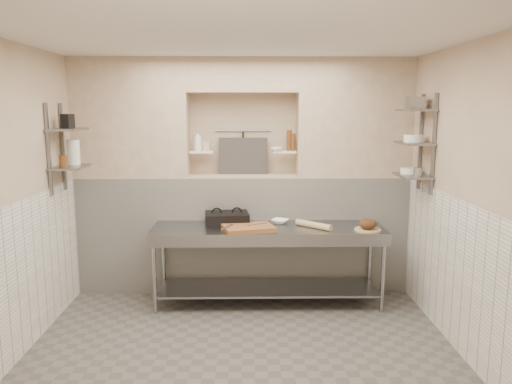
{
  "coord_description": "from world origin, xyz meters",
  "views": [
    {
      "loc": [
        0.05,
        -4.27,
        2.21
      ],
      "look_at": [
        0.14,
        0.9,
        1.35
      ],
      "focal_mm": 35.0,
      "sensor_mm": 36.0,
      "label": 1
    }
  ],
  "objects_px": {
    "bottle_soap": "(198,141)",
    "jug_left": "(73,152)",
    "panini_press": "(227,218)",
    "bowl_alcove": "(276,149)",
    "cutting_board": "(248,228)",
    "mixing_bowl": "(280,221)",
    "rolling_pin": "(313,225)",
    "prep_table": "(268,249)",
    "bread_loaf": "(368,224)"
  },
  "relations": [
    {
      "from": "mixing_bowl",
      "to": "bread_loaf",
      "type": "relative_size",
      "value": 1.01
    },
    {
      "from": "prep_table",
      "to": "bread_loaf",
      "type": "height_order",
      "value": "bread_loaf"
    },
    {
      "from": "jug_left",
      "to": "bread_loaf",
      "type": "bearing_deg",
      "value": -2.83
    },
    {
      "from": "bottle_soap",
      "to": "bread_loaf",
      "type": "bearing_deg",
      "value": -20.53
    },
    {
      "from": "panini_press",
      "to": "bottle_soap",
      "type": "bearing_deg",
      "value": 126.36
    },
    {
      "from": "panini_press",
      "to": "rolling_pin",
      "type": "height_order",
      "value": "panini_press"
    },
    {
      "from": "mixing_bowl",
      "to": "bowl_alcove",
      "type": "relative_size",
      "value": 1.32
    },
    {
      "from": "prep_table",
      "to": "rolling_pin",
      "type": "distance_m",
      "value": 0.58
    },
    {
      "from": "prep_table",
      "to": "mixing_bowl",
      "type": "bearing_deg",
      "value": 54.1
    },
    {
      "from": "panini_press",
      "to": "mixing_bowl",
      "type": "height_order",
      "value": "panini_press"
    },
    {
      "from": "bottle_soap",
      "to": "jug_left",
      "type": "height_order",
      "value": "bottle_soap"
    },
    {
      "from": "cutting_board",
      "to": "mixing_bowl",
      "type": "height_order",
      "value": "cutting_board"
    },
    {
      "from": "bowl_alcove",
      "to": "panini_press",
      "type": "bearing_deg",
      "value": -148.48
    },
    {
      "from": "bowl_alcove",
      "to": "jug_left",
      "type": "distance_m",
      "value": 2.3
    },
    {
      "from": "rolling_pin",
      "to": "bread_loaf",
      "type": "height_order",
      "value": "bread_loaf"
    },
    {
      "from": "bottle_soap",
      "to": "cutting_board",
      "type": "bearing_deg",
      "value": -48.41
    },
    {
      "from": "bottle_soap",
      "to": "jug_left",
      "type": "bearing_deg",
      "value": -156.81
    },
    {
      "from": "bottle_soap",
      "to": "jug_left",
      "type": "xyz_separation_m",
      "value": [
        -1.3,
        -0.56,
        -0.09
      ]
    },
    {
      "from": "mixing_bowl",
      "to": "bread_loaf",
      "type": "height_order",
      "value": "bread_loaf"
    },
    {
      "from": "prep_table",
      "to": "bowl_alcove",
      "type": "xyz_separation_m",
      "value": [
        0.12,
        0.53,
        1.09
      ]
    },
    {
      "from": "prep_table",
      "to": "bottle_soap",
      "type": "xyz_separation_m",
      "value": [
        -0.83,
        0.56,
        1.19
      ]
    },
    {
      "from": "bread_loaf",
      "to": "bowl_alcove",
      "type": "distance_m",
      "value": 1.41
    },
    {
      "from": "panini_press",
      "to": "bread_loaf",
      "type": "bearing_deg",
      "value": -17.95
    },
    {
      "from": "panini_press",
      "to": "bottle_soap",
      "type": "height_order",
      "value": "bottle_soap"
    },
    {
      "from": "jug_left",
      "to": "bottle_soap",
      "type": "bearing_deg",
      "value": 23.19
    },
    {
      "from": "bottle_soap",
      "to": "rolling_pin",
      "type": "bearing_deg",
      "value": -24.01
    },
    {
      "from": "prep_table",
      "to": "mixing_bowl",
      "type": "height_order",
      "value": "mixing_bowl"
    },
    {
      "from": "mixing_bowl",
      "to": "bottle_soap",
      "type": "distance_m",
      "value": 1.38
    },
    {
      "from": "cutting_board",
      "to": "bottle_soap",
      "type": "distance_m",
      "value": 1.29
    },
    {
      "from": "panini_press",
      "to": "bowl_alcove",
      "type": "relative_size",
      "value": 3.59
    },
    {
      "from": "mixing_bowl",
      "to": "bread_loaf",
      "type": "distance_m",
      "value": 1.01
    },
    {
      "from": "prep_table",
      "to": "bowl_alcove",
      "type": "distance_m",
      "value": 1.22
    },
    {
      "from": "panini_press",
      "to": "jug_left",
      "type": "distance_m",
      "value": 1.84
    },
    {
      "from": "prep_table",
      "to": "panini_press",
      "type": "bearing_deg",
      "value": 160.57
    },
    {
      "from": "prep_table",
      "to": "bottle_soap",
      "type": "bearing_deg",
      "value": 146.11
    },
    {
      "from": "bread_loaf",
      "to": "rolling_pin",
      "type": "bearing_deg",
      "value": 168.05
    },
    {
      "from": "mixing_bowl",
      "to": "rolling_pin",
      "type": "distance_m",
      "value": 0.43
    },
    {
      "from": "rolling_pin",
      "to": "bottle_soap",
      "type": "bearing_deg",
      "value": 155.99
    },
    {
      "from": "panini_press",
      "to": "cutting_board",
      "type": "relative_size",
      "value": 0.97
    },
    {
      "from": "bowl_alcove",
      "to": "prep_table",
      "type": "bearing_deg",
      "value": -102.41
    },
    {
      "from": "bowl_alcove",
      "to": "mixing_bowl",
      "type": "bearing_deg",
      "value": -85.2
    },
    {
      "from": "panini_press",
      "to": "rolling_pin",
      "type": "bearing_deg",
      "value": -17.89
    },
    {
      "from": "bread_loaf",
      "to": "bottle_soap",
      "type": "relative_size",
      "value": 0.78
    },
    {
      "from": "panini_press",
      "to": "cutting_board",
      "type": "height_order",
      "value": "panini_press"
    },
    {
      "from": "cutting_board",
      "to": "panini_press",
      "type": "bearing_deg",
      "value": 130.38
    },
    {
      "from": "mixing_bowl",
      "to": "bottle_soap",
      "type": "xyz_separation_m",
      "value": [
        -0.97,
        0.36,
        0.91
      ]
    },
    {
      "from": "mixing_bowl",
      "to": "jug_left",
      "type": "distance_m",
      "value": 2.42
    },
    {
      "from": "prep_table",
      "to": "bowl_alcove",
      "type": "height_order",
      "value": "bowl_alcove"
    },
    {
      "from": "bread_loaf",
      "to": "jug_left",
      "type": "distance_m",
      "value": 3.3
    },
    {
      "from": "bread_loaf",
      "to": "jug_left",
      "type": "height_order",
      "value": "jug_left"
    }
  ]
}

